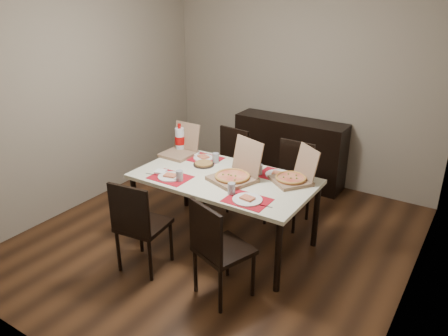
{
  "coord_description": "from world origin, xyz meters",
  "views": [
    {
      "loc": [
        2.25,
        -3.39,
        2.54
      ],
      "look_at": [
        0.08,
        -0.0,
        0.85
      ],
      "focal_mm": 35.0,
      "sensor_mm": 36.0,
      "label": 1
    }
  ],
  "objects_px": {
    "sideboard": "(289,151)",
    "dip_bowl": "(238,171)",
    "dining_table": "(224,183)",
    "soda_bottle": "(180,140)",
    "chair_far_right": "(291,179)",
    "pizza_box_center": "(235,175)",
    "chair_far_left": "(228,163)",
    "chair_near_left": "(138,223)",
    "chair_near_right": "(217,247)"
  },
  "relations": [
    {
      "from": "sideboard",
      "to": "dip_bowl",
      "type": "xyz_separation_m",
      "value": [
        0.14,
        -1.6,
        0.31
      ]
    },
    {
      "from": "dining_table",
      "to": "dip_bowl",
      "type": "bearing_deg",
      "value": 73.18
    },
    {
      "from": "sideboard",
      "to": "soda_bottle",
      "type": "xyz_separation_m",
      "value": [
        -0.75,
        -1.43,
        0.44
      ]
    },
    {
      "from": "chair_far_right",
      "to": "soda_bottle",
      "type": "xyz_separation_m",
      "value": [
        -1.22,
        -0.45,
        0.38
      ]
    },
    {
      "from": "dining_table",
      "to": "soda_bottle",
      "type": "relative_size",
      "value": 5.46
    },
    {
      "from": "dining_table",
      "to": "pizza_box_center",
      "type": "relative_size",
      "value": 3.37
    },
    {
      "from": "dining_table",
      "to": "chair_far_left",
      "type": "relative_size",
      "value": 1.94
    },
    {
      "from": "dining_table",
      "to": "chair_near_left",
      "type": "height_order",
      "value": "chair_near_left"
    },
    {
      "from": "sideboard",
      "to": "chair_near_right",
      "type": "distance_m",
      "value": 2.63
    },
    {
      "from": "chair_near_right",
      "to": "chair_far_right",
      "type": "relative_size",
      "value": 1.0
    },
    {
      "from": "chair_far_left",
      "to": "dip_bowl",
      "type": "xyz_separation_m",
      "value": [
        0.53,
        -0.65,
        0.25
      ]
    },
    {
      "from": "chair_near_left",
      "to": "chair_near_right",
      "type": "relative_size",
      "value": 1.0
    },
    {
      "from": "pizza_box_center",
      "to": "chair_far_left",
      "type": "bearing_deg",
      "value": 125.69
    },
    {
      "from": "chair_far_left",
      "to": "dip_bowl",
      "type": "relative_size",
      "value": 9.04
    },
    {
      "from": "pizza_box_center",
      "to": "soda_bottle",
      "type": "xyz_separation_m",
      "value": [
        -0.97,
        0.36,
        0.08
      ]
    },
    {
      "from": "sideboard",
      "to": "pizza_box_center",
      "type": "distance_m",
      "value": 1.84
    },
    {
      "from": "chair_far_left",
      "to": "dip_bowl",
      "type": "distance_m",
      "value": 0.87
    },
    {
      "from": "chair_far_right",
      "to": "soda_bottle",
      "type": "distance_m",
      "value": 1.35
    },
    {
      "from": "dip_bowl",
      "to": "sideboard",
      "type": "bearing_deg",
      "value": 95.05
    },
    {
      "from": "sideboard",
      "to": "chair_near_left",
      "type": "distance_m",
      "value": 2.65
    },
    {
      "from": "pizza_box_center",
      "to": "chair_near_right",
      "type": "bearing_deg",
      "value": -68.6
    },
    {
      "from": "chair_far_left",
      "to": "pizza_box_center",
      "type": "height_order",
      "value": "pizza_box_center"
    },
    {
      "from": "soda_bottle",
      "to": "pizza_box_center",
      "type": "bearing_deg",
      "value": -20.48
    },
    {
      "from": "dip_bowl",
      "to": "soda_bottle",
      "type": "height_order",
      "value": "soda_bottle"
    },
    {
      "from": "chair_far_right",
      "to": "sideboard",
      "type": "bearing_deg",
      "value": 115.51
    },
    {
      "from": "chair_near_right",
      "to": "soda_bottle",
      "type": "bearing_deg",
      "value": 138.0
    },
    {
      "from": "sideboard",
      "to": "chair_far_left",
      "type": "height_order",
      "value": "chair_far_left"
    },
    {
      "from": "chair_near_left",
      "to": "chair_far_left",
      "type": "bearing_deg",
      "value": 92.58
    },
    {
      "from": "chair_near_right",
      "to": "chair_far_right",
      "type": "bearing_deg",
      "value": 92.13
    },
    {
      "from": "sideboard",
      "to": "chair_far_left",
      "type": "relative_size",
      "value": 1.61
    },
    {
      "from": "soda_bottle",
      "to": "chair_near_right",
      "type": "bearing_deg",
      "value": -42.0
    },
    {
      "from": "sideboard",
      "to": "chair_far_right",
      "type": "relative_size",
      "value": 1.61
    },
    {
      "from": "chair_near_right",
      "to": "chair_far_left",
      "type": "xyz_separation_m",
      "value": [
        -0.91,
        1.63,
        0.0
      ]
    },
    {
      "from": "chair_far_left",
      "to": "chair_far_right",
      "type": "bearing_deg",
      "value": -1.6
    },
    {
      "from": "dining_table",
      "to": "chair_far_right",
      "type": "relative_size",
      "value": 1.94
    },
    {
      "from": "dining_table",
      "to": "chair_far_left",
      "type": "xyz_separation_m",
      "value": [
        -0.47,
        0.84,
        -0.17
      ]
    },
    {
      "from": "dining_table",
      "to": "pizza_box_center",
      "type": "xyz_separation_m",
      "value": [
        0.13,
        -0.0,
        0.13
      ]
    },
    {
      "from": "sideboard",
      "to": "dining_table",
      "type": "distance_m",
      "value": 1.8
    },
    {
      "from": "chair_far_right",
      "to": "pizza_box_center",
      "type": "bearing_deg",
      "value": -107.01
    },
    {
      "from": "chair_near_left",
      "to": "dip_bowl",
      "type": "height_order",
      "value": "chair_near_left"
    },
    {
      "from": "chair_far_left",
      "to": "pizza_box_center",
      "type": "bearing_deg",
      "value": -54.31
    },
    {
      "from": "sideboard",
      "to": "chair_near_right",
      "type": "xyz_separation_m",
      "value": [
        0.52,
        -2.58,
        0.06
      ]
    },
    {
      "from": "dining_table",
      "to": "chair_far_right",
      "type": "bearing_deg",
      "value": 64.94
    },
    {
      "from": "chair_far_left",
      "to": "soda_bottle",
      "type": "distance_m",
      "value": 0.71
    },
    {
      "from": "chair_far_right",
      "to": "pizza_box_center",
      "type": "relative_size",
      "value": 1.74
    },
    {
      "from": "dining_table",
      "to": "dip_bowl",
      "type": "height_order",
      "value": "dip_bowl"
    },
    {
      "from": "sideboard",
      "to": "chair_near_left",
      "type": "relative_size",
      "value": 1.61
    },
    {
      "from": "chair_near_left",
      "to": "chair_far_right",
      "type": "height_order",
      "value": "same"
    },
    {
      "from": "pizza_box_center",
      "to": "dip_bowl",
      "type": "relative_size",
      "value": 5.2
    },
    {
      "from": "sideboard",
      "to": "chair_near_left",
      "type": "height_order",
      "value": "chair_near_left"
    }
  ]
}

